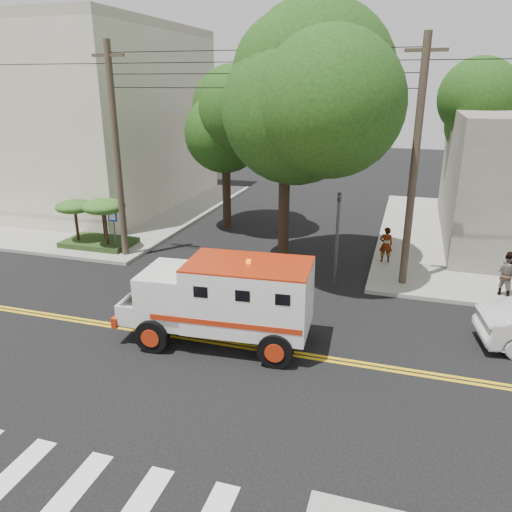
% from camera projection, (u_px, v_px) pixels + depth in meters
% --- Properties ---
extents(ground, '(100.00, 100.00, 0.00)m').
position_uv_depth(ground, '(183.00, 337.00, 15.33)').
color(ground, black).
rests_on(ground, ground).
extents(sidewalk_nw, '(17.00, 17.00, 0.15)m').
position_uv_depth(sidewalk_nw, '(79.00, 206.00, 31.25)').
color(sidewalk_nw, gray).
rests_on(sidewalk_nw, ground).
extents(building_left, '(16.00, 14.00, 10.00)m').
position_uv_depth(building_left, '(57.00, 120.00, 31.49)').
color(building_left, beige).
rests_on(building_left, sidewalk_nw).
extents(utility_pole_left, '(0.28, 0.28, 9.00)m').
position_uv_depth(utility_pole_left, '(117.00, 156.00, 20.82)').
color(utility_pole_left, '#382D23').
rests_on(utility_pole_left, ground).
extents(utility_pole_right, '(0.28, 0.28, 9.00)m').
position_uv_depth(utility_pole_right, '(414.00, 169.00, 17.67)').
color(utility_pole_right, '#382D23').
rests_on(utility_pole_right, ground).
extents(tree_main, '(6.08, 5.70, 9.85)m').
position_uv_depth(tree_main, '(296.00, 88.00, 18.01)').
color(tree_main, black).
rests_on(tree_main, ground).
extents(tree_left, '(4.48, 4.20, 7.70)m').
position_uv_depth(tree_left, '(230.00, 118.00, 24.82)').
color(tree_left, black).
rests_on(tree_left, ground).
extents(tree_right, '(4.80, 4.50, 8.20)m').
position_uv_depth(tree_right, '(472.00, 110.00, 25.07)').
color(tree_right, black).
rests_on(tree_right, ground).
extents(traffic_signal, '(0.15, 0.18, 3.60)m').
position_uv_depth(traffic_signal, '(338.00, 229.00, 18.58)').
color(traffic_signal, '#3F3F42').
rests_on(traffic_signal, ground).
extents(accessibility_sign, '(0.45, 0.10, 2.02)m').
position_uv_depth(accessibility_sign, '(114.00, 226.00, 22.18)').
color(accessibility_sign, '#3F3F42').
rests_on(accessibility_sign, ground).
extents(palm_planter, '(3.52, 2.63, 2.36)m').
position_uv_depth(palm_planter, '(95.00, 215.00, 22.84)').
color(palm_planter, '#1E3314').
rests_on(palm_planter, sidewalk_nw).
extents(armored_truck, '(5.81, 2.64, 2.58)m').
position_uv_depth(armored_truck, '(224.00, 297.00, 14.54)').
color(armored_truck, silver).
rests_on(armored_truck, ground).
extents(pedestrian_a, '(0.61, 0.46, 1.52)m').
position_uv_depth(pedestrian_a, '(386.00, 245.00, 21.08)').
color(pedestrian_a, gray).
rests_on(pedestrian_a, sidewalk_ne).
extents(pedestrian_b, '(1.01, 0.99, 1.64)m').
position_uv_depth(pedestrian_b, '(507.00, 273.00, 17.72)').
color(pedestrian_b, gray).
rests_on(pedestrian_b, sidewalk_ne).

